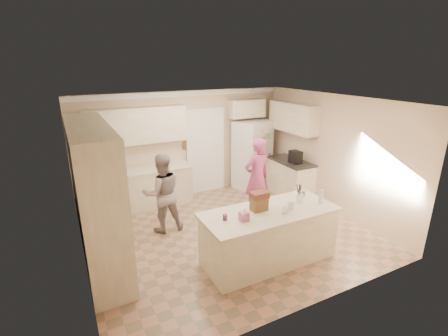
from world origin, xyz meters
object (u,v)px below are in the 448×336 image
coffee_maker (295,157)px  island_base (268,237)px  teen_boy (162,193)px  teen_girl (257,178)px  refrigerator (252,154)px  dollhouse_body (259,204)px  tissue_box (244,216)px  utensil_crock (299,198)px

coffee_maker → island_base: coffee_maker is taller
teen_boy → teen_girl: (2.01, -0.26, 0.07)m
teen_girl → refrigerator: bearing=-123.6°
coffee_maker → teen_boy: teen_boy is taller
refrigerator → teen_boy: bearing=-177.4°
refrigerator → coffee_maker: (0.48, -1.17, 0.17)m
dollhouse_body → teen_girl: bearing=58.3°
dollhouse_body → refrigerator: bearing=59.9°
refrigerator → island_base: size_ratio=0.82×
tissue_box → teen_boy: 2.06m
utensil_crock → tissue_box: bearing=-172.9°
island_base → tissue_box: 0.79m
island_base → teen_boy: bearing=124.8°
coffee_maker → utensil_crock: (-1.40, -1.85, -0.07)m
dollhouse_body → tissue_box: bearing=-153.4°
dollhouse_body → teen_boy: (-1.12, 1.72, -0.23)m
island_base → utensil_crock: bearing=4.4°
island_base → teen_boy: 2.24m
teen_girl → island_base: bearing=59.3°
utensil_crock → teen_girl: 1.51m
dollhouse_body → teen_boy: 2.06m
island_base → tissue_box: bearing=-169.7°
dollhouse_body → teen_girl: 1.72m
island_base → dollhouse_body: bearing=146.3°
coffee_maker → teen_girl: teen_girl is taller
coffee_maker → dollhouse_body: size_ratio=1.15×
island_base → teen_boy: teen_boy is taller
refrigerator → island_base: (-1.57, -3.07, -0.46)m
utensil_crock → teen_girl: bearing=86.3°
tissue_box → island_base: bearing=10.3°
island_base → teen_girl: 1.78m
dollhouse_body → teen_girl: (0.90, 1.45, -0.16)m
coffee_maker → utensil_crock: coffee_maker is taller
teen_boy → dollhouse_body: bearing=126.9°
island_base → teen_boy: (-1.27, 1.82, 0.36)m
tissue_box → teen_girl: size_ratio=0.08×
utensil_crock → tissue_box: size_ratio=1.07×
coffee_maker → teen_girl: size_ratio=0.17×
island_base → teen_girl: bearing=64.3°
utensil_crock → dollhouse_body: bearing=176.4°
utensil_crock → teen_girl: (0.10, 1.50, -0.13)m
dollhouse_body → island_base: bearing=-33.7°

